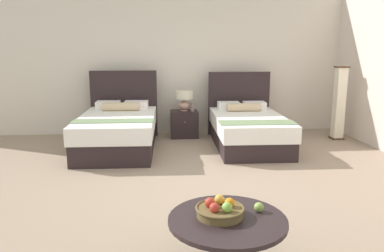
{
  "coord_description": "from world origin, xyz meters",
  "views": [
    {
      "loc": [
        -0.48,
        -4.55,
        1.71
      ],
      "look_at": [
        0.01,
        0.52,
        0.65
      ],
      "focal_mm": 35.37,
      "sensor_mm": 36.0,
      "label": 1
    }
  ],
  "objects_px": {
    "nightstand": "(184,124)",
    "loose_apple": "(259,207)",
    "coffee_table": "(227,229)",
    "table_lamp": "(184,99)",
    "vase": "(192,107)",
    "bed_near_window": "(118,130)",
    "fruit_bowl": "(220,210)",
    "floor_lamp_corner": "(339,103)",
    "bed_near_corner": "(248,128)"
  },
  "relations": [
    {
      "from": "bed_near_window",
      "to": "coffee_table",
      "type": "relative_size",
      "value": 2.35
    },
    {
      "from": "table_lamp",
      "to": "floor_lamp_corner",
      "type": "xyz_separation_m",
      "value": [
        2.87,
        -0.45,
        -0.07
      ]
    },
    {
      "from": "bed_near_corner",
      "to": "fruit_bowl",
      "type": "bearing_deg",
      "value": -107.01
    },
    {
      "from": "coffee_table",
      "to": "table_lamp",
      "type": "bearing_deg",
      "value": 89.75
    },
    {
      "from": "nightstand",
      "to": "table_lamp",
      "type": "relative_size",
      "value": 1.37
    },
    {
      "from": "fruit_bowl",
      "to": "floor_lamp_corner",
      "type": "height_order",
      "value": "floor_lamp_corner"
    },
    {
      "from": "vase",
      "to": "fruit_bowl",
      "type": "relative_size",
      "value": 0.43
    },
    {
      "from": "nightstand",
      "to": "fruit_bowl",
      "type": "distance_m",
      "value": 4.48
    },
    {
      "from": "nightstand",
      "to": "vase",
      "type": "relative_size",
      "value": 3.18
    },
    {
      "from": "table_lamp",
      "to": "loose_apple",
      "type": "distance_m",
      "value": 4.46
    },
    {
      "from": "bed_near_window",
      "to": "loose_apple",
      "type": "height_order",
      "value": "bed_near_window"
    },
    {
      "from": "floor_lamp_corner",
      "to": "fruit_bowl",
      "type": "bearing_deg",
      "value": -126.09
    },
    {
      "from": "table_lamp",
      "to": "coffee_table",
      "type": "distance_m",
      "value": 4.55
    },
    {
      "from": "bed_near_corner",
      "to": "floor_lamp_corner",
      "type": "xyz_separation_m",
      "value": [
        1.81,
        0.33,
        0.37
      ]
    },
    {
      "from": "nightstand",
      "to": "vase",
      "type": "height_order",
      "value": "vase"
    },
    {
      "from": "bed_near_window",
      "to": "nightstand",
      "type": "height_order",
      "value": "bed_near_window"
    },
    {
      "from": "bed_near_corner",
      "to": "nightstand",
      "type": "height_order",
      "value": "bed_near_corner"
    },
    {
      "from": "fruit_bowl",
      "to": "vase",
      "type": "bearing_deg",
      "value": 87.04
    },
    {
      "from": "nightstand",
      "to": "loose_apple",
      "type": "distance_m",
      "value": 4.44
    },
    {
      "from": "vase",
      "to": "loose_apple",
      "type": "xyz_separation_m",
      "value": [
        0.09,
        -4.38,
        -0.11
      ]
    },
    {
      "from": "fruit_bowl",
      "to": "loose_apple",
      "type": "height_order",
      "value": "fruit_bowl"
    },
    {
      "from": "nightstand",
      "to": "floor_lamp_corner",
      "type": "relative_size",
      "value": 0.38
    },
    {
      "from": "floor_lamp_corner",
      "to": "coffee_table",
      "type": "bearing_deg",
      "value": -125.35
    },
    {
      "from": "bed_near_window",
      "to": "floor_lamp_corner",
      "type": "relative_size",
      "value": 1.56
    },
    {
      "from": "nightstand",
      "to": "coffee_table",
      "type": "xyz_separation_m",
      "value": [
        -0.02,
        -4.51,
        0.1
      ]
    },
    {
      "from": "table_lamp",
      "to": "coffee_table",
      "type": "height_order",
      "value": "table_lamp"
    },
    {
      "from": "table_lamp",
      "to": "fruit_bowl",
      "type": "height_order",
      "value": "table_lamp"
    },
    {
      "from": "bed_near_corner",
      "to": "nightstand",
      "type": "relative_size",
      "value": 4.0
    },
    {
      "from": "bed_near_window",
      "to": "bed_near_corner",
      "type": "bearing_deg",
      "value": 0.06
    },
    {
      "from": "bed_near_corner",
      "to": "floor_lamp_corner",
      "type": "bearing_deg",
      "value": 10.43
    },
    {
      "from": "bed_near_corner",
      "to": "vase",
      "type": "xyz_separation_m",
      "value": [
        -0.91,
        0.72,
        0.28
      ]
    },
    {
      "from": "fruit_bowl",
      "to": "loose_apple",
      "type": "distance_m",
      "value": 0.32
    },
    {
      "from": "bed_near_window",
      "to": "coffee_table",
      "type": "bearing_deg",
      "value": -72.75
    },
    {
      "from": "bed_near_corner",
      "to": "loose_apple",
      "type": "bearing_deg",
      "value": -102.58
    },
    {
      "from": "bed_near_window",
      "to": "bed_near_corner",
      "type": "relative_size",
      "value": 1.03
    },
    {
      "from": "nightstand",
      "to": "loose_apple",
      "type": "xyz_separation_m",
      "value": [
        0.24,
        -4.42,
        0.23
      ]
    },
    {
      "from": "loose_apple",
      "to": "floor_lamp_corner",
      "type": "bearing_deg",
      "value": 56.64
    },
    {
      "from": "fruit_bowl",
      "to": "table_lamp",
      "type": "bearing_deg",
      "value": 89.06
    },
    {
      "from": "fruit_bowl",
      "to": "loose_apple",
      "type": "bearing_deg",
      "value": 8.8
    },
    {
      "from": "bed_near_corner",
      "to": "floor_lamp_corner",
      "type": "relative_size",
      "value": 1.52
    },
    {
      "from": "table_lamp",
      "to": "vase",
      "type": "relative_size",
      "value": 2.33
    },
    {
      "from": "bed_near_corner",
      "to": "fruit_bowl",
      "type": "xyz_separation_m",
      "value": [
        -1.14,
        -3.71,
        0.18
      ]
    },
    {
      "from": "fruit_bowl",
      "to": "bed_near_window",
      "type": "bearing_deg",
      "value": 106.65
    },
    {
      "from": "nightstand",
      "to": "coffee_table",
      "type": "bearing_deg",
      "value": -90.25
    },
    {
      "from": "coffee_table",
      "to": "floor_lamp_corner",
      "type": "height_order",
      "value": "floor_lamp_corner"
    },
    {
      "from": "loose_apple",
      "to": "coffee_table",
      "type": "bearing_deg",
      "value": -162.12
    },
    {
      "from": "nightstand",
      "to": "fruit_bowl",
      "type": "xyz_separation_m",
      "value": [
        -0.07,
        -4.47,
        0.24
      ]
    },
    {
      "from": "bed_near_window",
      "to": "table_lamp",
      "type": "relative_size",
      "value": 5.6
    },
    {
      "from": "bed_near_corner",
      "to": "loose_apple",
      "type": "xyz_separation_m",
      "value": [
        -0.82,
        -3.66,
        0.17
      ]
    },
    {
      "from": "bed_near_corner",
      "to": "nightstand",
      "type": "distance_m",
      "value": 1.31
    }
  ]
}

